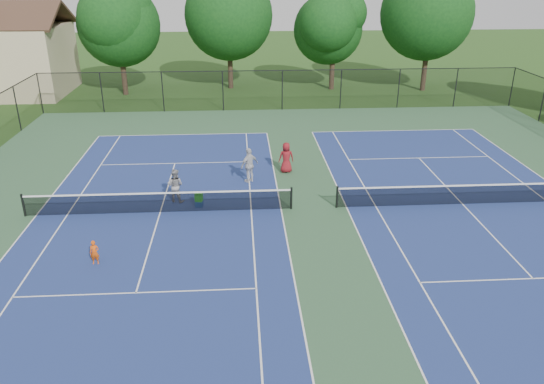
{
  "coord_description": "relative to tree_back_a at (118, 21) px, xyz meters",
  "views": [
    {
      "loc": [
        -3.33,
        -21.89,
        10.33
      ],
      "look_at": [
        -2.0,
        -1.0,
        1.3
      ],
      "focal_mm": 35.0,
      "sensor_mm": 36.0,
      "label": 1
    }
  ],
  "objects": [
    {
      "name": "clapboard_house",
      "position": [
        -10.0,
        1.0,
        -2.95
      ],
      "size": [
        10.8,
        8.1,
        7.65
      ],
      "color": "tan",
      "rests_on": "ground"
    },
    {
      "name": "court_pad",
      "position": [
        13.0,
        -24.0,
        -6.03
      ],
      "size": [
        36.0,
        36.0,
        0.01
      ],
      "primitive_type": "cube",
      "color": "#315838",
      "rests_on": "ground"
    },
    {
      "name": "tree_back_a",
      "position": [
        0.0,
        0.0,
        0.0
      ],
      "size": [
        6.8,
        6.8,
        9.15
      ],
      "color": "#2D2116",
      "rests_on": "ground"
    },
    {
      "name": "tree_back_d",
      "position": [
        26.0,
        0.0,
        0.79
      ],
      "size": [
        7.8,
        7.8,
        10.37
      ],
      "color": "#2D2116",
      "rests_on": "ground"
    },
    {
      "name": "tree_back_c",
      "position": [
        18.0,
        1.0,
        -0.56
      ],
      "size": [
        6.0,
        6.0,
        8.4
      ],
      "color": "#2D2116",
      "rests_on": "ground"
    },
    {
      "name": "ball_crate",
      "position": [
        7.73,
        -23.48,
        -5.9
      ],
      "size": [
        0.38,
        0.33,
        0.28
      ],
      "primitive_type": "cube",
      "rotation": [
        0.0,
        0.0,
        -0.15
      ],
      "color": "navy",
      "rests_on": "ground"
    },
    {
      "name": "child_player",
      "position": [
        4.18,
        -28.34,
        -5.56
      ],
      "size": [
        0.36,
        0.24,
        0.95
      ],
      "primitive_type": "imported",
      "rotation": [
        0.0,
        0.0,
        0.04
      ],
      "color": "#E1500F",
      "rests_on": "ground"
    },
    {
      "name": "bystander_a",
      "position": [
        10.13,
        -20.57,
        -5.13
      ],
      "size": [
        1.11,
        1.0,
        1.82
      ],
      "primitive_type": "imported",
      "rotation": [
        0.0,
        0.0,
        3.81
      ],
      "color": "silver",
      "rests_on": "ground"
    },
    {
      "name": "instructor",
      "position": [
        6.61,
        -22.8,
        -5.23
      ],
      "size": [
        0.94,
        0.83,
        1.61
      ],
      "primitive_type": "imported",
      "rotation": [
        0.0,
        0.0,
        2.82
      ],
      "color": "gray",
      "rests_on": "ground"
    },
    {
      "name": "tennis_court_left",
      "position": [
        6.0,
        -24.0,
        -5.94
      ],
      "size": [
        12.0,
        23.83,
        1.07
      ],
      "color": "navy",
      "rests_on": "ground"
    },
    {
      "name": "ball_hopper",
      "position": [
        7.73,
        -23.48,
        -5.56
      ],
      "size": [
        0.37,
        0.33,
        0.4
      ],
      "primitive_type": "cube",
      "rotation": [
        0.0,
        0.0,
        -0.2
      ],
      "color": "green",
      "rests_on": "ball_crate"
    },
    {
      "name": "tree_back_b",
      "position": [
        9.0,
        2.0,
        0.56
      ],
      "size": [
        7.6,
        7.6,
        10.03
      ],
      "color": "#2D2116",
      "rests_on": "ground"
    },
    {
      "name": "perimeter_fence",
      "position": [
        13.0,
        -24.0,
        -4.44
      ],
      "size": [
        36.08,
        36.08,
        3.02
      ],
      "color": "black",
      "rests_on": "ground"
    },
    {
      "name": "ground",
      "position": [
        13.0,
        -24.0,
        -6.04
      ],
      "size": [
        140.0,
        140.0,
        0.0
      ],
      "primitive_type": "plane",
      "color": "#234716",
      "rests_on": "ground"
    },
    {
      "name": "tennis_court_right",
      "position": [
        20.0,
        -24.0,
        -5.94
      ],
      "size": [
        12.0,
        23.83,
        1.07
      ],
      "color": "navy",
      "rests_on": "ground"
    },
    {
      "name": "bystander_c",
      "position": [
        12.13,
        -19.32,
        -5.21
      ],
      "size": [
        0.84,
        0.57,
        1.65
      ],
      "primitive_type": "imported",
      "rotation": [
        0.0,
        0.0,
        3.2
      ],
      "color": "maroon",
      "rests_on": "ground"
    }
  ]
}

